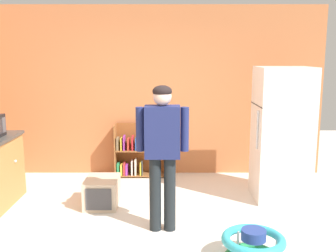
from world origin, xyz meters
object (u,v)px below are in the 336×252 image
object	(u,v)px
standing_person	(161,145)
pet_carrier	(101,192)
baby_walker	(252,246)
refrigerator	(281,134)
bookshelf	(136,154)

from	to	relation	value
standing_person	pet_carrier	world-z (taller)	standing_person
baby_walker	pet_carrier	bearing A→B (deg)	139.32
baby_walker	standing_person	bearing A→B (deg)	141.15
standing_person	refrigerator	bearing A→B (deg)	32.71
baby_walker	pet_carrier	distance (m)	2.19
standing_person	bookshelf	bearing A→B (deg)	102.30
bookshelf	refrigerator	bearing A→B (deg)	-26.12
pet_carrier	bookshelf	bearing A→B (deg)	74.31
refrigerator	pet_carrier	xyz separation A→B (m)	(-2.38, -0.28, -0.71)
standing_person	pet_carrier	bearing A→B (deg)	137.43
bookshelf	standing_person	xyz separation A→B (m)	(0.44, -2.01, 0.61)
refrigerator	standing_person	size ratio (longest dim) A/B	1.10
refrigerator	pet_carrier	distance (m)	2.50
baby_walker	refrigerator	bearing A→B (deg)	67.34
pet_carrier	baby_walker	bearing A→B (deg)	-40.68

